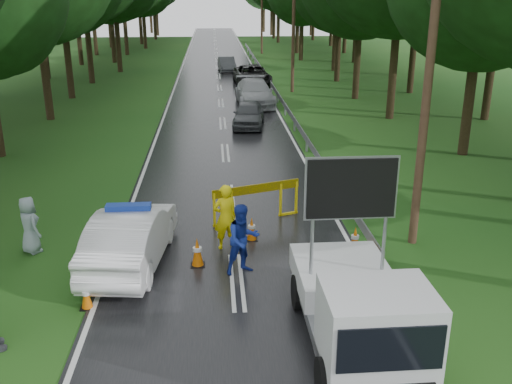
{
  "coord_description": "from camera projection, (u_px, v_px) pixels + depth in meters",
  "views": [
    {
      "loc": [
        -0.48,
        -12.77,
        6.94
      ],
      "look_at": [
        0.71,
        3.05,
        1.3
      ],
      "focal_mm": 40.0,
      "sensor_mm": 36.0,
      "label": 1
    }
  ],
  "objects": [
    {
      "name": "queue_car_fourth",
      "position": [
        227.0,
        64.0,
        51.03
      ],
      "size": [
        1.65,
        3.97,
        1.28
      ],
      "primitive_type": "imported",
      "rotation": [
        0.0,
        0.0,
        0.08
      ],
      "color": "#3D4045",
      "rests_on": "ground"
    },
    {
      "name": "cone_far",
      "position": [
        252.0,
        229.0,
        16.63
      ],
      "size": [
        0.34,
        0.34,
        0.72
      ],
      "color": "black",
      "rests_on": "ground"
    },
    {
      "name": "cone_right",
      "position": [
        355.0,
        240.0,
        15.88
      ],
      "size": [
        0.36,
        0.36,
        0.76
      ],
      "color": "black",
      "rests_on": "ground"
    },
    {
      "name": "cone_left_mid",
      "position": [
        126.0,
        251.0,
        15.29
      ],
      "size": [
        0.31,
        0.31,
        0.66
      ],
      "color": "black",
      "rests_on": "ground"
    },
    {
      "name": "queue_car_second",
      "position": [
        255.0,
        93.0,
        36.08
      ],
      "size": [
        2.44,
        5.53,
        1.58
      ],
      "primitive_type": "imported",
      "rotation": [
        0.0,
        0.0,
        0.04
      ],
      "color": "#9FA1A7",
      "rests_on": "ground"
    },
    {
      "name": "work_truck",
      "position": [
        360.0,
        309.0,
        11.22
      ],
      "size": [
        2.14,
        4.71,
        3.74
      ],
      "rotation": [
        0.0,
        0.0,
        0.01
      ],
      "color": "gray",
      "rests_on": "ground"
    },
    {
      "name": "bystander_right",
      "position": [
        29.0,
        225.0,
        15.72
      ],
      "size": [
        0.92,
        0.94,
        1.63
      ],
      "primitive_type": "imported",
      "rotation": [
        0.0,
        0.0,
        2.31
      ],
      "color": "#84969F",
      "rests_on": "ground"
    },
    {
      "name": "officer",
      "position": [
        225.0,
        217.0,
        15.9
      ],
      "size": [
        0.79,
        0.63,
        1.91
      ],
      "primitive_type": "imported",
      "rotation": [
        0.0,
        0.0,
        3.42
      ],
      "color": "yellow",
      "rests_on": "ground"
    },
    {
      "name": "cone_center",
      "position": [
        197.0,
        252.0,
        15.06
      ],
      "size": [
        0.38,
        0.38,
        0.81
      ],
      "color": "black",
      "rests_on": "ground"
    },
    {
      "name": "queue_car_first",
      "position": [
        249.0,
        114.0,
        30.43
      ],
      "size": [
        2.04,
        4.06,
        1.33
      ],
      "primitive_type": "imported",
      "rotation": [
        0.0,
        0.0,
        -0.13
      ],
      "color": "#3F4246",
      "rests_on": "ground"
    },
    {
      "name": "police_sedan",
      "position": [
        131.0,
        237.0,
        15.05
      ],
      "size": [
        2.17,
        4.84,
        1.7
      ],
      "rotation": [
        0.0,
        0.0,
        3.02
      ],
      "color": "white",
      "rests_on": "ground"
    },
    {
      "name": "road",
      "position": [
        219.0,
        88.0,
        42.54
      ],
      "size": [
        7.0,
        140.0,
        0.02
      ],
      "primitive_type": "cube",
      "color": "black",
      "rests_on": "ground"
    },
    {
      "name": "utility_pole_mid",
      "position": [
        294.0,
        18.0,
        39.33
      ],
      "size": [
        1.4,
        0.24,
        10.0
      ],
      "color": "#442D1F",
      "rests_on": "ground"
    },
    {
      "name": "utility_pole_near",
      "position": [
        430.0,
        66.0,
        14.91
      ],
      "size": [
        1.4,
        0.24,
        10.0
      ],
      "color": "#442D1F",
      "rests_on": "ground"
    },
    {
      "name": "cone_near_left",
      "position": [
        86.0,
        296.0,
        13.06
      ],
      "size": [
        0.31,
        0.31,
        0.66
      ],
      "color": "black",
      "rests_on": "ground"
    },
    {
      "name": "ground",
      "position": [
        237.0,
        282.0,
        14.36
      ],
      "size": [
        160.0,
        160.0,
        0.0
      ],
      "primitive_type": "plane",
      "color": "#174513",
      "rests_on": "ground"
    },
    {
      "name": "civilian",
      "position": [
        243.0,
        239.0,
        14.53
      ],
      "size": [
        1.11,
        1.0,
        1.87
      ],
      "primitive_type": "imported",
      "rotation": [
        0.0,
        0.0,
        0.39
      ],
      "color": "#172D96",
      "rests_on": "ground"
    },
    {
      "name": "barrier",
      "position": [
        256.0,
        193.0,
        17.87
      ],
      "size": [
        2.79,
        1.03,
        1.21
      ],
      "rotation": [
        0.0,
        0.0,
        0.34
      ],
      "color": "yellow",
      "rests_on": "ground"
    },
    {
      "name": "guardrail",
      "position": [
        269.0,
        81.0,
        42.31
      ],
      "size": [
        0.12,
        60.06,
        0.7
      ],
      "color": "gray",
      "rests_on": "ground"
    },
    {
      "name": "queue_car_third",
      "position": [
        252.0,
        75.0,
        43.51
      ],
      "size": [
        2.87,
        5.64,
        1.53
      ],
      "primitive_type": "imported",
      "rotation": [
        0.0,
        0.0,
        0.06
      ],
      "color": "black",
      "rests_on": "ground"
    },
    {
      "name": "utility_pole_far",
      "position": [
        262.0,
        7.0,
        63.76
      ],
      "size": [
        1.4,
        0.24,
        10.0
      ],
      "color": "#442D1F",
      "rests_on": "ground"
    }
  ]
}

